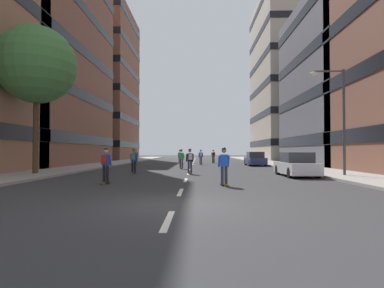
% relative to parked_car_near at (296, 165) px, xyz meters
% --- Properties ---
extents(ground_plane, '(168.02, 168.02, 0.00)m').
position_rel_parked_car_near_xyz_m(ground_plane, '(-6.91, 17.20, -0.70)').
color(ground_plane, '#333335').
extents(sidewalk_left, '(3.88, 77.01, 0.14)m').
position_rel_parked_car_near_xyz_m(sidewalk_left, '(-16.96, 20.70, -0.63)').
color(sidewalk_left, '#9E9991').
rests_on(sidewalk_left, ground_plane).
extents(sidewalk_right, '(3.88, 77.01, 0.14)m').
position_rel_parked_car_near_xyz_m(sidewalk_right, '(3.14, 20.70, -0.63)').
color(sidewalk_right, '#9E9991').
rests_on(sidewalk_right, ground_plane).
extents(lane_markings, '(0.16, 67.20, 0.01)m').
position_rel_parked_car_near_xyz_m(lane_markings, '(-6.91, 19.70, -0.70)').
color(lane_markings, silver).
rests_on(lane_markings, ground_plane).
extents(building_left_mid, '(16.63, 21.42, 34.04)m').
position_rel_parked_car_near_xyz_m(building_left_mid, '(-27.16, 15.39, 16.41)').
color(building_left_mid, brown).
rests_on(building_left_mid, ground_plane).
extents(building_left_far, '(16.63, 16.73, 27.86)m').
position_rel_parked_car_near_xyz_m(building_left_far, '(-27.16, 38.70, 13.32)').
color(building_left_far, brown).
rests_on(building_left_far, ground_plane).
extents(building_right_mid, '(16.63, 17.03, 18.30)m').
position_rel_parked_car_near_xyz_m(building_right_mid, '(13.34, 15.39, 8.54)').
color(building_right_mid, slate).
rests_on(building_right_mid, ground_plane).
extents(building_right_far, '(16.63, 19.55, 30.11)m').
position_rel_parked_car_near_xyz_m(building_right_far, '(13.34, 38.70, 14.44)').
color(building_right_far, '#BCB29E').
rests_on(building_right_far, ground_plane).
extents(parked_car_near, '(1.82, 4.40, 1.52)m').
position_rel_parked_car_near_xyz_m(parked_car_near, '(0.00, 0.00, 0.00)').
color(parked_car_near, silver).
rests_on(parked_car_near, ground_plane).
extents(parked_car_mid, '(1.82, 4.40, 1.52)m').
position_rel_parked_car_near_xyz_m(parked_car_mid, '(0.00, 14.44, 0.00)').
color(parked_car_mid, navy).
rests_on(parked_car_mid, ground_plane).
extents(street_tree_near, '(5.13, 5.13, 9.78)m').
position_rel_parked_car_near_xyz_m(street_tree_near, '(-16.96, 0.46, 6.63)').
color(street_tree_near, '#4C3823').
rests_on(street_tree_near, sidewalk_left).
extents(streetlamp_right, '(2.13, 0.30, 6.50)m').
position_rel_parked_car_near_xyz_m(streetlamp_right, '(2.39, -0.61, 3.44)').
color(streetlamp_right, '#3F3F44').
rests_on(streetlamp_right, sidewalk_right).
extents(skater_0, '(0.55, 0.91, 1.78)m').
position_rel_parked_car_near_xyz_m(skater_0, '(-10.80, 2.16, 0.32)').
color(skater_0, brown).
rests_on(skater_0, ground_plane).
extents(skater_1, '(0.56, 0.92, 1.78)m').
position_rel_parked_car_near_xyz_m(skater_1, '(-4.20, 21.92, 0.32)').
color(skater_1, brown).
rests_on(skater_1, ground_plane).
extents(skater_2, '(0.53, 0.90, 1.78)m').
position_rel_parked_car_near_xyz_m(skater_2, '(-14.22, 20.06, 0.32)').
color(skater_2, brown).
rests_on(skater_2, ground_plane).
extents(skater_3, '(0.57, 0.92, 1.78)m').
position_rel_parked_car_near_xyz_m(skater_3, '(-5.02, -5.57, 0.29)').
color(skater_3, brown).
rests_on(skater_3, ground_plane).
extents(skater_4, '(0.55, 0.92, 1.78)m').
position_rel_parked_car_near_xyz_m(skater_4, '(-7.74, 8.18, 0.29)').
color(skater_4, brown).
rests_on(skater_4, ground_plane).
extents(skater_5, '(0.56, 0.92, 1.78)m').
position_rel_parked_car_near_xyz_m(skater_5, '(-6.79, 1.73, 0.32)').
color(skater_5, brown).
rests_on(skater_5, ground_plane).
extents(skater_6, '(0.55, 0.92, 1.78)m').
position_rel_parked_car_near_xyz_m(skater_6, '(-5.92, 16.78, 0.32)').
color(skater_6, brown).
rests_on(skater_6, ground_plane).
extents(skater_7, '(0.55, 0.92, 1.78)m').
position_rel_parked_car_near_xyz_m(skater_7, '(-8.68, 21.72, 0.29)').
color(skater_7, brown).
rests_on(skater_7, ground_plane).
extents(skater_8, '(0.56, 0.92, 1.78)m').
position_rel_parked_car_near_xyz_m(skater_8, '(-10.75, -4.79, 0.32)').
color(skater_8, brown).
rests_on(skater_8, ground_plane).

